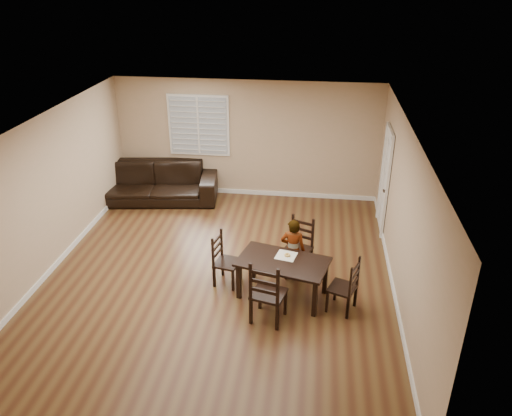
# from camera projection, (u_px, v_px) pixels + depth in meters

# --- Properties ---
(ground) EXTENTS (7.00, 7.00, 0.00)m
(ground) POSITION_uv_depth(u_px,v_px,m) (219.00, 275.00, 8.80)
(ground) COLOR brown
(ground) RESTS_ON ground
(room) EXTENTS (6.04, 7.04, 2.72)m
(room) POSITION_uv_depth(u_px,v_px,m) (220.00, 177.00, 8.16)
(room) COLOR tan
(room) RESTS_ON ground
(dining_table) EXTENTS (1.59, 1.13, 0.67)m
(dining_table) POSITION_uv_depth(u_px,v_px,m) (283.00, 265.00, 8.01)
(dining_table) COLOR black
(dining_table) RESTS_ON ground
(chair_near) EXTENTS (0.57, 0.55, 0.99)m
(chair_near) POSITION_uv_depth(u_px,v_px,m) (300.00, 245.00, 8.83)
(chair_near) COLOR black
(chair_near) RESTS_ON ground
(chair_far) EXTENTS (0.58, 0.56, 1.08)m
(chair_far) POSITION_uv_depth(u_px,v_px,m) (266.00, 297.00, 7.40)
(chair_far) COLOR black
(chair_far) RESTS_ON ground
(chair_left) EXTENTS (0.47, 0.49, 0.93)m
(chair_left) POSITION_uv_depth(u_px,v_px,m) (221.00, 260.00, 8.44)
(chair_left) COLOR black
(chair_left) RESTS_ON ground
(chair_right) EXTENTS (0.52, 0.53, 0.93)m
(chair_right) POSITION_uv_depth(u_px,v_px,m) (349.00, 289.00, 7.71)
(chair_right) COLOR black
(chair_right) RESTS_ON ground
(child) EXTENTS (0.44, 0.31, 1.16)m
(child) POSITION_uv_depth(u_px,v_px,m) (293.00, 250.00, 8.44)
(child) COLOR gray
(child) RESTS_ON ground
(napkin) EXTENTS (0.38, 0.38, 0.00)m
(napkin) POSITION_uv_depth(u_px,v_px,m) (286.00, 256.00, 8.10)
(napkin) COLOR beige
(napkin) RESTS_ON dining_table
(donut) EXTENTS (0.10, 0.10, 0.04)m
(donut) POSITION_uv_depth(u_px,v_px,m) (287.00, 255.00, 8.09)
(donut) COLOR gold
(donut) RESTS_ON napkin
(sofa) EXTENTS (3.03, 1.51, 0.85)m
(sofa) POSITION_uv_depth(u_px,v_px,m) (153.00, 183.00, 11.44)
(sofa) COLOR black
(sofa) RESTS_ON ground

